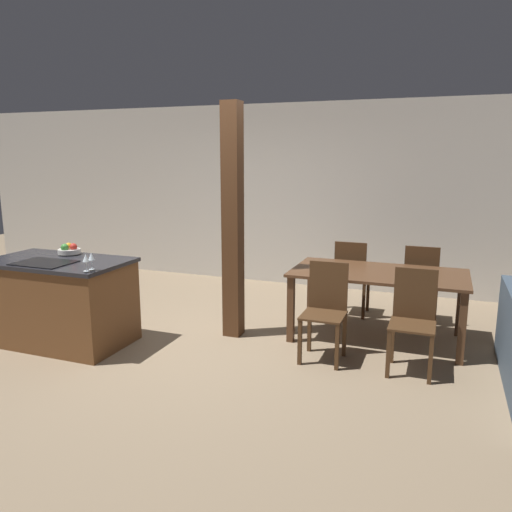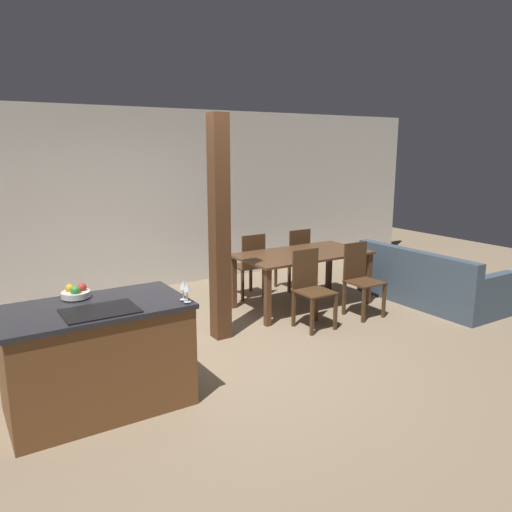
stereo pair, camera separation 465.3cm
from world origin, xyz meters
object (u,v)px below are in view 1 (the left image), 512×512
object	(u,v)px
wine_glass_near	(86,259)
kitchen_island	(60,301)
wine_glass_middle	(91,257)
dining_chair_far_right	(421,282)
dining_chair_near_left	(325,309)
dining_table	(378,280)
dining_chair_near_right	(413,319)
timber_post	(233,223)
fruit_bowl	(69,250)
dining_chair_far_left	(351,277)

from	to	relation	value
wine_glass_near	kitchen_island	bearing A→B (deg)	152.12
wine_glass_middle	dining_chair_far_right	bearing A→B (deg)	38.44
wine_glass_near	dining_chair_near_left	xyz separation A→B (m)	(2.03, 0.93, -0.53)
dining_table	dining_chair_far_right	bearing A→B (deg)	60.01
wine_glass_near	dining_chair_near_right	world-z (taller)	wine_glass_near
wine_glass_near	dining_table	world-z (taller)	wine_glass_near
dining_chair_near_left	timber_post	size ratio (longest dim) A/B	0.38
timber_post	dining_chair_near_left	bearing A→B (deg)	-14.24
fruit_bowl	dining_chair_far_left	distance (m)	3.29
wine_glass_near	dining_chair_far_right	distance (m)	3.72
wine_glass_near	dining_table	xyz separation A→B (m)	(2.44, 1.63, -0.37)
fruit_bowl	kitchen_island	bearing A→B (deg)	-74.46
kitchen_island	wine_glass_middle	size ratio (longest dim) A/B	9.07
wine_glass_middle	dining_chair_near_left	bearing A→B (deg)	22.70
dining_chair_far_right	wine_glass_near	bearing A→B (deg)	39.38
dining_chair_near_left	dining_chair_far_left	bearing A→B (deg)	90.00
kitchen_island	dining_chair_near_left	bearing A→B (deg)	12.11
kitchen_island	dining_table	bearing A→B (deg)	22.47
fruit_bowl	timber_post	xyz separation A→B (m)	(1.68, 0.58, 0.30)
timber_post	wine_glass_near	bearing A→B (deg)	-128.29
dining_chair_far_left	timber_post	xyz separation A→B (m)	(-1.08, -1.13, 0.75)
dining_chair_far_left	dining_chair_near_right	bearing A→B (deg)	119.99
dining_chair_near_left	dining_chair_far_right	distance (m)	1.63
dining_chair_near_left	dining_chair_far_left	distance (m)	1.41
timber_post	fruit_bowl	bearing A→B (deg)	-160.96
wine_glass_near	dining_chair_far_left	distance (m)	3.14
wine_glass_middle	dining_chair_near_right	distance (m)	3.01
dining_chair_near_right	timber_post	xyz separation A→B (m)	(-1.89, 0.27, 0.75)
kitchen_island	timber_post	size ratio (longest dim) A/B	0.59
kitchen_island	dining_chair_near_right	bearing A→B (deg)	9.36
dining_table	timber_post	size ratio (longest dim) A/B	0.72
dining_chair_far_left	dining_table	bearing A→B (deg)	119.99
wine_glass_near	dining_chair_near_right	bearing A→B (deg)	18.05
wine_glass_near	dining_chair_near_left	bearing A→B (deg)	24.52
dining_chair_near_right	wine_glass_near	bearing A→B (deg)	-161.95
fruit_bowl	wine_glass_near	bearing A→B (deg)	-40.15
fruit_bowl	dining_chair_near_right	xyz separation A→B (m)	(3.58, 0.31, -0.45)
fruit_bowl	dining_chair_near_right	distance (m)	3.62
wine_glass_middle	dining_table	world-z (taller)	wine_glass_middle
fruit_bowl	wine_glass_middle	size ratio (longest dim) A/B	1.46
kitchen_island	fruit_bowl	size ratio (longest dim) A/B	6.20
timber_post	kitchen_island	bearing A→B (deg)	-152.08
fruit_bowl	dining_chair_near_right	size ratio (longest dim) A/B	0.25
kitchen_island	dining_chair_near_left	size ratio (longest dim) A/B	1.56
fruit_bowl	timber_post	size ratio (longest dim) A/B	0.09
kitchen_island	dining_chair_near_right	world-z (taller)	dining_chair_near_right
dining_table	dining_chair_near_left	size ratio (longest dim) A/B	1.93
wine_glass_near	wine_glass_middle	xyz separation A→B (m)	(0.00, 0.08, 0.00)
kitchen_island	wine_glass_middle	distance (m)	0.91
dining_table	dining_chair_far_left	world-z (taller)	dining_chair_far_left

